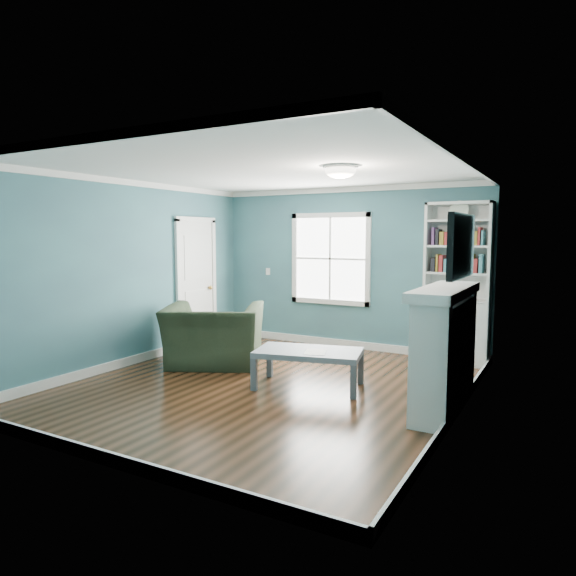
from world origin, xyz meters
The scene contains 13 objects.
floor centered at (0.00, 0.00, 0.00)m, with size 5.00×5.00×0.00m, color black.
room_walls centered at (0.00, 0.00, 1.58)m, with size 5.00×5.00×5.00m.
trim centered at (0.00, 0.00, 1.24)m, with size 4.50×5.00×2.60m.
window centered at (-0.30, 2.49, 1.45)m, with size 1.40×0.06×1.50m.
bookshelf centered at (1.77, 2.30, 0.92)m, with size 0.90×0.35×2.31m.
fireplace centered at (2.08, 0.20, 0.64)m, with size 0.44×1.58×1.30m.
tv centered at (2.20, 0.20, 1.72)m, with size 0.06×1.10×0.65m, color black.
door centered at (-2.22, 1.40, 1.07)m, with size 0.12×0.98×2.17m.
ceiling_fixture centered at (0.90, 0.10, 2.55)m, with size 0.38×0.38×0.15m.
light_switch centered at (-1.50, 2.48, 1.20)m, with size 0.08×0.01×0.12m, color white.
recliner centered at (-1.19, 0.51, 0.57)m, with size 1.31×0.85×1.14m, color black.
coffee_table centered at (0.46, 0.21, 0.40)m, with size 1.38×0.96×0.46m.
paper_sheet centered at (0.58, 0.14, 0.46)m, with size 0.24×0.31×0.00m, color white.
Camera 1 is at (3.20, -5.21, 1.83)m, focal length 32.00 mm.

